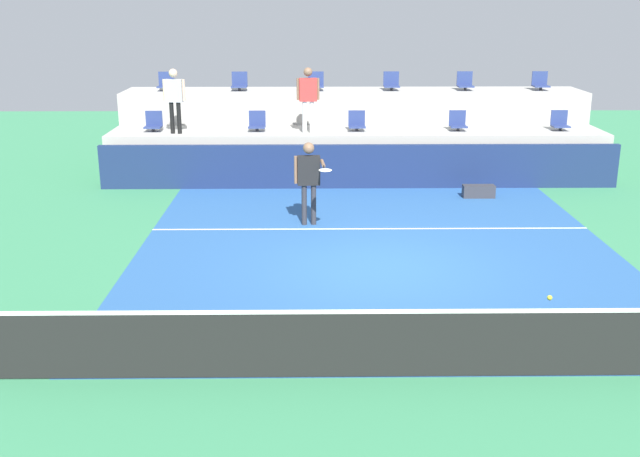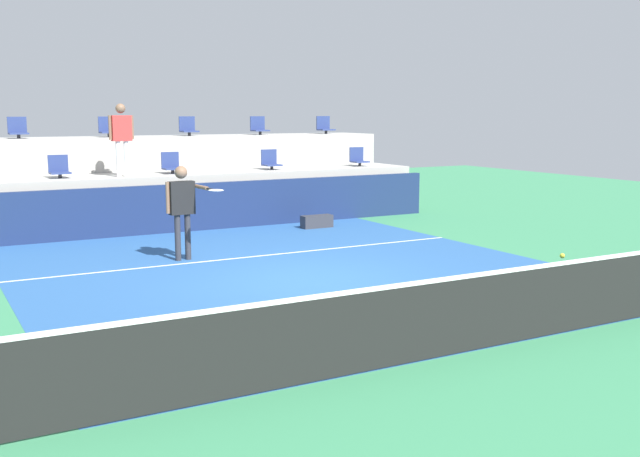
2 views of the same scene
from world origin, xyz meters
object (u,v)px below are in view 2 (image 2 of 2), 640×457
object	(u,v)px
stadium_chair_lower_far_right	(358,158)
stadium_chair_upper_mid_left	(108,129)
stadium_chair_lower_left	(59,169)
stadium_chair_lower_right	(270,161)
tennis_ball	(562,256)
spectator_leaning_on_rail	(121,133)
stadium_chair_upper_far_right	(325,126)
tennis_player	(183,203)
stadium_chair_upper_right	(259,127)
stadium_chair_upper_mid_right	(188,128)
stadium_chair_lower_center	(171,165)
equipment_bag	(317,222)
stadium_chair_upper_left	(18,129)

from	to	relation	value
stadium_chair_lower_far_right	stadium_chair_upper_mid_left	distance (m)	6.73
stadium_chair_lower_left	stadium_chair_lower_right	size ratio (longest dim) A/B	1.00
stadium_chair_lower_right	tennis_ball	xyz separation A→B (m)	(-0.80, -10.68, -0.63)
stadium_chair_lower_far_right	spectator_leaning_on_rail	xyz separation A→B (m)	(-6.64, -0.38, 0.79)
stadium_chair_lower_left	stadium_chair_upper_far_right	bearing A→B (deg)	12.79
stadium_chair_upper_mid_left	tennis_player	bearing A→B (deg)	-91.70
stadium_chair_lower_far_right	stadium_chair_upper_right	world-z (taller)	stadium_chair_upper_right
stadium_chair_upper_mid_right	tennis_player	bearing A→B (deg)	-110.21
stadium_chair_lower_center	stadium_chair_upper_right	bearing A→B (deg)	29.63
stadium_chair_lower_left	stadium_chair_lower_center	xyz separation A→B (m)	(2.62, 0.00, 0.00)
stadium_chair_lower_left	spectator_leaning_on_rail	distance (m)	1.61
stadium_chair_upper_mid_left	stadium_chair_upper_right	distance (m)	4.23
stadium_chair_upper_mid_left	equipment_bag	world-z (taller)	stadium_chair_upper_mid_left
stadium_chair_lower_right	stadium_chair_upper_far_right	world-z (taller)	stadium_chair_upper_far_right
stadium_chair_upper_left	stadium_chair_upper_far_right	bearing A→B (deg)	0.00
tennis_player	stadium_chair_upper_far_right	bearing A→B (deg)	43.92
stadium_chair_lower_far_right	stadium_chair_upper_right	distance (m)	2.97
stadium_chair_lower_far_right	spectator_leaning_on_rail	world-z (taller)	spectator_leaning_on_rail
stadium_chair_lower_left	stadium_chair_upper_far_right	distance (m)	8.17
stadium_chair_upper_mid_left	stadium_chair_upper_far_right	distance (m)	6.37
stadium_chair_lower_far_right	stadium_chair_upper_mid_left	size ratio (longest dim) A/B	1.00
stadium_chair_lower_center	equipment_bag	distance (m)	3.83
stadium_chair_lower_center	tennis_player	xyz separation A→B (m)	(-1.25, -4.51, -0.39)
tennis_ball	spectator_leaning_on_rail	bearing A→B (deg)	107.01
stadium_chair_lower_right	tennis_ball	bearing A→B (deg)	-94.26
spectator_leaning_on_rail	stadium_chair_lower_left	bearing A→B (deg)	164.06
tennis_player	stadium_chair_upper_mid_left	bearing A→B (deg)	88.30
stadium_chair_lower_center	stadium_chair_lower_left	bearing A→B (deg)	180.00
stadium_chair_lower_center	stadium_chair_upper_mid_left	world-z (taller)	stadium_chair_upper_mid_left
stadium_chair_lower_right	stadium_chair_lower_far_right	world-z (taller)	same
stadium_chair_lower_far_right	equipment_bag	bearing A→B (deg)	-138.77
spectator_leaning_on_rail	tennis_ball	xyz separation A→B (m)	(3.15, -10.29, -1.42)
stadium_chair_lower_center	stadium_chair_upper_right	size ratio (longest dim) A/B	1.00
stadium_chair_lower_center	stadium_chair_lower_far_right	bearing A→B (deg)	0.00
stadium_chair_lower_far_right	tennis_player	size ratio (longest dim) A/B	0.30
stadium_chair_upper_left	spectator_leaning_on_rail	distance (m)	2.92
stadium_chair_lower_left	stadium_chair_upper_right	xyz separation A→B (m)	(5.79, 1.80, 0.85)
stadium_chair_lower_left	stadium_chair_upper_left	xyz separation A→B (m)	(-0.60, 1.80, 0.85)
tennis_player	tennis_ball	world-z (taller)	tennis_player
stadium_chair_lower_left	equipment_bag	size ratio (longest dim) A/B	0.68
stadium_chair_lower_far_right	tennis_player	distance (m)	8.02
stadium_chair_lower_center	stadium_chair_upper_mid_left	xyz separation A→B (m)	(-1.06, 1.80, 0.85)
stadium_chair_lower_left	stadium_chair_upper_right	world-z (taller)	stadium_chair_upper_right
stadium_chair_upper_far_right	stadium_chair_upper_mid_left	bearing A→B (deg)	180.00
stadium_chair_lower_right	stadium_chair_upper_right	distance (m)	2.05
stadium_chair_lower_right	stadium_chair_upper_left	world-z (taller)	stadium_chair_upper_left
stadium_chair_lower_left	equipment_bag	bearing A→B (deg)	-22.38
tennis_ball	equipment_bag	world-z (taller)	tennis_ball
stadium_chair_lower_far_right	stadium_chair_upper_left	world-z (taller)	stadium_chair_upper_left
stadium_chair_lower_left	stadium_chair_upper_far_right	world-z (taller)	stadium_chair_upper_far_right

